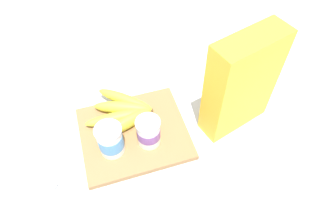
{
  "coord_description": "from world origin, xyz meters",
  "views": [
    {
      "loc": [
        0.05,
        0.47,
        0.71
      ],
      "look_at": [
        -0.1,
        0.0,
        0.07
      ],
      "focal_mm": 32.14,
      "sensor_mm": 36.0,
      "label": 1
    }
  ],
  "objects_px": {
    "cereal_box": "(241,84)",
    "banana_bunch": "(123,111)",
    "cutting_board": "(134,133)",
    "spoon": "(53,173)",
    "yogurt_cup_front": "(149,132)",
    "yogurt_cup_back": "(110,140)"
  },
  "relations": [
    {
      "from": "yogurt_cup_back",
      "to": "spoon",
      "type": "height_order",
      "value": "yogurt_cup_back"
    },
    {
      "from": "banana_bunch",
      "to": "spoon",
      "type": "relative_size",
      "value": 1.48
    },
    {
      "from": "cutting_board",
      "to": "cereal_box",
      "type": "xyz_separation_m",
      "value": [
        -0.29,
        0.03,
        0.14
      ]
    },
    {
      "from": "spoon",
      "to": "cereal_box",
      "type": "bearing_deg",
      "value": -177.39
    },
    {
      "from": "cereal_box",
      "to": "cutting_board",
      "type": "bearing_deg",
      "value": 157.39
    },
    {
      "from": "yogurt_cup_back",
      "to": "yogurt_cup_front",
      "type": "bearing_deg",
      "value": 178.2
    },
    {
      "from": "cutting_board",
      "to": "banana_bunch",
      "type": "height_order",
      "value": "banana_bunch"
    },
    {
      "from": "yogurt_cup_front",
      "to": "banana_bunch",
      "type": "distance_m",
      "value": 0.12
    },
    {
      "from": "cutting_board",
      "to": "banana_bunch",
      "type": "xyz_separation_m",
      "value": [
        0.01,
        -0.06,
        0.03
      ]
    },
    {
      "from": "cereal_box",
      "to": "banana_bunch",
      "type": "distance_m",
      "value": 0.33
    },
    {
      "from": "cereal_box",
      "to": "banana_bunch",
      "type": "bearing_deg",
      "value": 146.01
    },
    {
      "from": "cereal_box",
      "to": "banana_bunch",
      "type": "relative_size",
      "value": 1.5
    },
    {
      "from": "cutting_board",
      "to": "spoon",
      "type": "relative_size",
      "value": 2.17
    },
    {
      "from": "cutting_board",
      "to": "yogurt_cup_front",
      "type": "height_order",
      "value": "yogurt_cup_front"
    },
    {
      "from": "cereal_box",
      "to": "banana_bunch",
      "type": "xyz_separation_m",
      "value": [
        0.3,
        -0.1,
        -0.11
      ]
    },
    {
      "from": "yogurt_cup_front",
      "to": "spoon",
      "type": "bearing_deg",
      "value": 2.69
    },
    {
      "from": "yogurt_cup_back",
      "to": "spoon",
      "type": "relative_size",
      "value": 0.7
    },
    {
      "from": "cutting_board",
      "to": "cereal_box",
      "type": "height_order",
      "value": "cereal_box"
    },
    {
      "from": "yogurt_cup_front",
      "to": "yogurt_cup_back",
      "type": "bearing_deg",
      "value": -1.8
    },
    {
      "from": "yogurt_cup_back",
      "to": "spoon",
      "type": "distance_m",
      "value": 0.17
    },
    {
      "from": "cutting_board",
      "to": "banana_bunch",
      "type": "bearing_deg",
      "value": -77.9
    },
    {
      "from": "yogurt_cup_front",
      "to": "yogurt_cup_back",
      "type": "height_order",
      "value": "yogurt_cup_back"
    }
  ]
}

